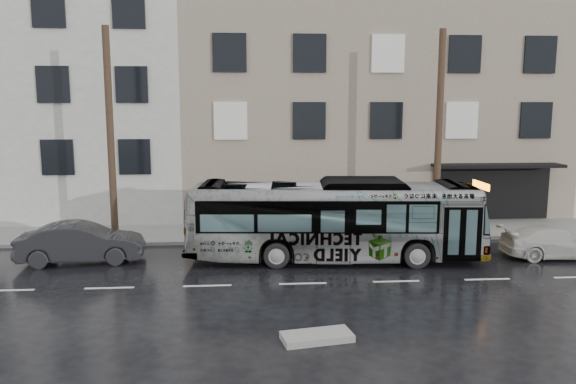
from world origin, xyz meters
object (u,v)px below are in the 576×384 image
Objects in this scene: white_sedan at (556,242)px; dark_sedan at (81,243)px; bus at (334,220)px; sign_post at (460,210)px; utility_pole_rear at (111,137)px; utility_pole_front at (439,135)px.

white_sedan is 18.47m from dark_sedan.
sign_post is at bearing -59.85° from bus.
utility_pole_rear reaches higher than bus.
bus is at bearing -149.65° from utility_pole_front.
utility_pole_rear is 4.71m from dark_sedan.
dark_sedan is at bearing -104.48° from utility_pole_rear.
utility_pole_front reaches higher than bus.
utility_pole_front is 3.75× the size of sign_post.
sign_post is at bearing 42.27° from white_sedan.
sign_post is 0.52× the size of dark_sedan.
utility_pole_front is at bearing 52.05° from white_sedan.
utility_pole_front is at bearing 180.00° from sign_post.
dark_sedan is at bearing 90.57° from white_sedan.
sign_post is (1.10, 0.00, -3.30)m from utility_pole_front.
utility_pole_rear reaches higher than sign_post.
utility_pole_rear is 2.11× the size of white_sedan.
dark_sedan is at bearing 92.35° from bus.
utility_pole_rear reaches higher than dark_sedan.
utility_pole_front is 6.41m from white_sedan.
sign_post is at bearing 0.00° from utility_pole_rear.
bus is at bearing -18.14° from utility_pole_rear.
sign_post is at bearing 0.00° from utility_pole_front.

